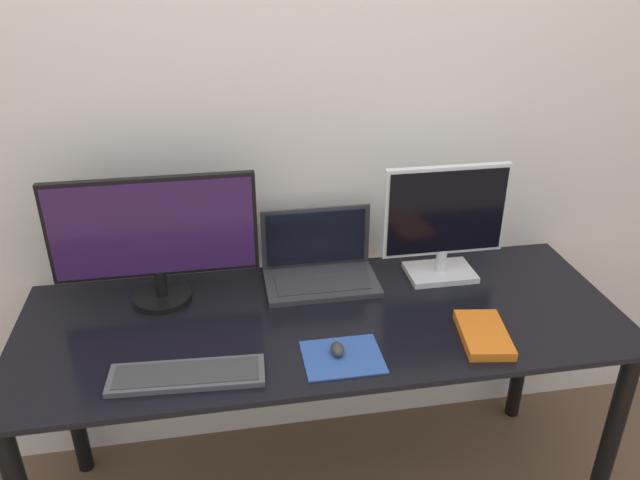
# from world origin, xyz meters

# --- Properties ---
(wall_back) EXTENTS (7.00, 0.05, 2.50)m
(wall_back) POSITION_xyz_m (0.00, 0.76, 1.25)
(wall_back) COLOR silver
(wall_back) RESTS_ON ground_plane
(desk) EXTENTS (1.86, 0.70, 0.78)m
(desk) POSITION_xyz_m (0.00, 0.35, 0.66)
(desk) COLOR black
(desk) RESTS_ON ground_plane
(monitor_left) EXTENTS (0.63, 0.19, 0.42)m
(monitor_left) POSITION_xyz_m (-0.49, 0.54, 1.01)
(monitor_left) COLOR black
(monitor_left) RESTS_ON desk
(monitor_right) EXTENTS (0.42, 0.16, 0.40)m
(monitor_right) POSITION_xyz_m (0.44, 0.54, 0.98)
(monitor_right) COLOR silver
(monitor_right) RESTS_ON desk
(laptop) EXTENTS (0.38, 0.23, 0.23)m
(laptop) POSITION_xyz_m (0.03, 0.59, 0.84)
(laptop) COLOR #333338
(laptop) RESTS_ON desk
(keyboard) EXTENTS (0.42, 0.15, 0.02)m
(keyboard) POSITION_xyz_m (-0.41, 0.13, 0.79)
(keyboard) COLOR #4C4C51
(keyboard) RESTS_ON desk
(mousepad) EXTENTS (0.22, 0.18, 0.00)m
(mousepad) POSITION_xyz_m (0.02, 0.14, 0.78)
(mousepad) COLOR #2D519E
(mousepad) RESTS_ON desk
(mouse) EXTENTS (0.04, 0.06, 0.03)m
(mouse) POSITION_xyz_m (0.01, 0.16, 0.80)
(mouse) COLOR #333333
(mouse) RESTS_ON mousepad
(book) EXTENTS (0.16, 0.24, 0.03)m
(book) POSITION_xyz_m (0.44, 0.16, 0.79)
(book) COLOR orange
(book) RESTS_ON desk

